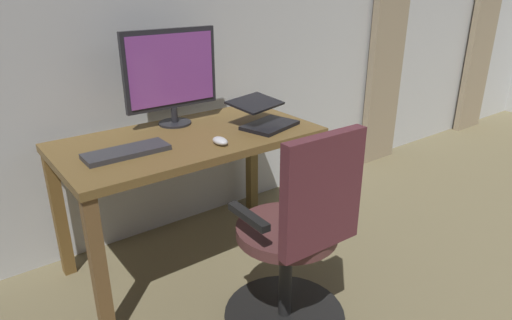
% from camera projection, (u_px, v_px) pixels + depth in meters
% --- Properties ---
extents(back_room_partition, '(5.86, 0.10, 2.58)m').
position_uv_depth(back_room_partition, '(349.00, 8.00, 3.41)').
color(back_room_partition, silver).
rests_on(back_room_partition, ground).
extents(curtain_left_panel, '(0.40, 0.06, 2.17)m').
position_uv_depth(curtain_left_panel, '(485.00, 23.00, 4.46)').
color(curtain_left_panel, '#9D8B6E').
rests_on(curtain_left_panel, ground).
extents(curtain_right_panel, '(0.38, 0.06, 2.17)m').
position_uv_depth(curtain_right_panel, '(389.00, 34.00, 3.62)').
color(curtain_right_panel, '#9D8B6E').
rests_on(curtain_right_panel, ground).
extents(desk, '(1.33, 0.69, 0.74)m').
position_uv_depth(desk, '(190.00, 154.00, 2.35)').
color(desk, brown).
rests_on(desk, ground).
extents(office_chair, '(0.56, 0.56, 0.98)m').
position_uv_depth(office_chair, '(296.00, 246.00, 1.89)').
color(office_chair, black).
rests_on(office_chair, ground).
extents(computer_monitor, '(0.53, 0.18, 0.51)m').
position_uv_depth(computer_monitor, '(171.00, 72.00, 2.39)').
color(computer_monitor, '#232328').
rests_on(computer_monitor, desk).
extents(computer_keyboard, '(0.39, 0.14, 0.02)m').
position_uv_depth(computer_keyboard, '(127.00, 152.00, 2.06)').
color(computer_keyboard, '#333338').
rests_on(computer_keyboard, desk).
extents(laptop, '(0.36, 0.37, 0.14)m').
position_uv_depth(laptop, '(264.00, 117.00, 2.44)').
color(laptop, black).
rests_on(laptop, desk).
extents(computer_mouse, '(0.06, 0.10, 0.04)m').
position_uv_depth(computer_mouse, '(220.00, 141.00, 2.18)').
color(computer_mouse, silver).
rests_on(computer_mouse, desk).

